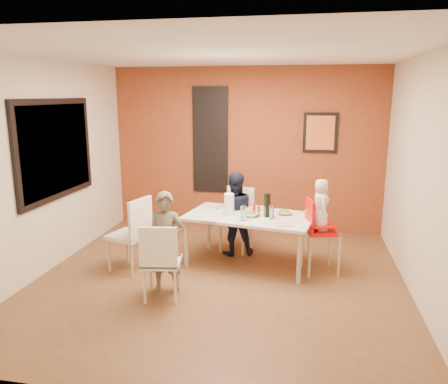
% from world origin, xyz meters
% --- Properties ---
extents(ground, '(4.50, 4.50, 0.00)m').
position_xyz_m(ground, '(0.00, 0.00, 0.00)').
color(ground, brown).
rests_on(ground, ground).
extents(ceiling, '(4.50, 4.50, 0.02)m').
position_xyz_m(ceiling, '(0.00, 0.00, 2.70)').
color(ceiling, white).
rests_on(ceiling, wall_back).
extents(wall_back, '(4.50, 0.02, 2.70)m').
position_xyz_m(wall_back, '(0.00, 2.25, 1.35)').
color(wall_back, beige).
rests_on(wall_back, ground).
extents(wall_front, '(4.50, 0.02, 2.70)m').
position_xyz_m(wall_front, '(0.00, -2.25, 1.35)').
color(wall_front, beige).
rests_on(wall_front, ground).
extents(wall_left, '(0.02, 4.50, 2.70)m').
position_xyz_m(wall_left, '(-2.25, 0.00, 1.35)').
color(wall_left, beige).
rests_on(wall_left, ground).
extents(wall_right, '(0.02, 4.50, 2.70)m').
position_xyz_m(wall_right, '(2.25, 0.00, 1.35)').
color(wall_right, beige).
rests_on(wall_right, ground).
extents(brick_accent_wall, '(4.50, 0.02, 2.70)m').
position_xyz_m(brick_accent_wall, '(0.00, 2.23, 1.35)').
color(brick_accent_wall, maroon).
rests_on(brick_accent_wall, ground).
extents(picture_window_frame, '(0.05, 1.70, 1.30)m').
position_xyz_m(picture_window_frame, '(-2.22, 0.20, 1.55)').
color(picture_window_frame, black).
rests_on(picture_window_frame, wall_left).
extents(picture_window_pane, '(0.02, 1.55, 1.15)m').
position_xyz_m(picture_window_pane, '(-2.21, 0.20, 1.55)').
color(picture_window_pane, black).
rests_on(picture_window_pane, wall_left).
extents(glassblock_strip, '(0.55, 0.03, 1.70)m').
position_xyz_m(glassblock_strip, '(-0.60, 2.21, 1.50)').
color(glassblock_strip, silver).
rests_on(glassblock_strip, wall_back).
extents(glassblock_surround, '(0.60, 0.03, 1.76)m').
position_xyz_m(glassblock_surround, '(-0.60, 2.21, 1.50)').
color(glassblock_surround, black).
rests_on(glassblock_surround, wall_back).
extents(art_print_frame, '(0.54, 0.03, 0.64)m').
position_xyz_m(art_print_frame, '(1.20, 2.21, 1.65)').
color(art_print_frame, black).
rests_on(art_print_frame, wall_back).
extents(art_print_canvas, '(0.44, 0.01, 0.54)m').
position_xyz_m(art_print_canvas, '(1.20, 2.19, 1.65)').
color(art_print_canvas, orange).
rests_on(art_print_canvas, wall_back).
extents(dining_table, '(1.78, 1.19, 0.69)m').
position_xyz_m(dining_table, '(0.29, 0.58, 0.63)').
color(dining_table, silver).
rests_on(dining_table, ground).
extents(chair_near, '(0.47, 0.47, 0.88)m').
position_xyz_m(chair_near, '(-0.53, -0.66, 0.49)').
color(chair_near, white).
rests_on(chair_near, ground).
extents(chair_far, '(0.50, 0.50, 0.91)m').
position_xyz_m(chair_far, '(0.04, 1.17, 0.51)').
color(chair_far, silver).
rests_on(chair_far, ground).
extents(chair_left, '(0.55, 0.55, 0.97)m').
position_xyz_m(chair_left, '(-1.14, 0.09, 0.54)').
color(chair_left, white).
rests_on(chair_left, ground).
extents(high_chair, '(0.49, 0.49, 0.96)m').
position_xyz_m(high_chair, '(1.18, 0.48, 0.58)').
color(high_chair, red).
rests_on(high_chair, ground).
extents(child_near, '(0.45, 0.31, 1.19)m').
position_xyz_m(child_near, '(-0.54, -0.42, 0.59)').
color(child_near, brown).
rests_on(child_near, ground).
extents(child_far, '(0.69, 0.61, 1.19)m').
position_xyz_m(child_far, '(0.02, 0.93, 0.60)').
color(child_far, black).
rests_on(child_far, ground).
extents(toddler, '(0.28, 0.36, 0.65)m').
position_xyz_m(toddler, '(1.20, 0.50, 0.89)').
color(toddler, silver).
rests_on(toddler, high_chair).
extents(plate_near_left, '(0.23, 0.23, 0.01)m').
position_xyz_m(plate_near_left, '(-0.17, 0.27, 0.69)').
color(plate_near_left, white).
rests_on(plate_near_left, dining_table).
extents(plate_far_mid, '(0.30, 0.30, 0.01)m').
position_xyz_m(plate_far_mid, '(0.35, 0.95, 0.69)').
color(plate_far_mid, white).
rests_on(plate_far_mid, dining_table).
extents(plate_near_right, '(0.25, 0.25, 0.01)m').
position_xyz_m(plate_near_right, '(0.76, 0.24, 0.69)').
color(plate_near_right, white).
rests_on(plate_near_right, dining_table).
extents(plate_far_left, '(0.21, 0.21, 0.01)m').
position_xyz_m(plate_far_left, '(-0.25, 0.96, 0.69)').
color(plate_far_left, white).
rests_on(plate_far_left, dining_table).
extents(salad_bowl_a, '(0.25, 0.25, 0.06)m').
position_xyz_m(salad_bowl_a, '(0.30, 0.53, 0.72)').
color(salad_bowl_a, white).
rests_on(salad_bowl_a, dining_table).
extents(salad_bowl_b, '(0.21, 0.21, 0.05)m').
position_xyz_m(salad_bowl_b, '(0.74, 0.70, 0.71)').
color(salad_bowl_b, silver).
rests_on(salad_bowl_b, dining_table).
extents(wine_bottle, '(0.08, 0.08, 0.31)m').
position_xyz_m(wine_bottle, '(0.53, 0.54, 0.84)').
color(wine_bottle, black).
rests_on(wine_bottle, dining_table).
extents(wine_glass_a, '(0.07, 0.07, 0.19)m').
position_xyz_m(wine_glass_a, '(0.24, 0.32, 0.78)').
color(wine_glass_a, white).
rests_on(wine_glass_a, dining_table).
extents(wine_glass_b, '(0.06, 0.06, 0.18)m').
position_xyz_m(wine_glass_b, '(0.59, 0.45, 0.78)').
color(wine_glass_b, silver).
rests_on(wine_glass_b, dining_table).
extents(paper_towel_roll, '(0.13, 0.13, 0.29)m').
position_xyz_m(paper_towel_roll, '(0.03, 0.52, 0.83)').
color(paper_towel_roll, white).
rests_on(paper_towel_roll, dining_table).
extents(condiment_red, '(0.04, 0.04, 0.15)m').
position_xyz_m(condiment_red, '(0.35, 0.60, 0.76)').
color(condiment_red, red).
rests_on(condiment_red, dining_table).
extents(condiment_green, '(0.04, 0.04, 0.14)m').
position_xyz_m(condiment_green, '(0.50, 0.52, 0.76)').
color(condiment_green, '#346C24').
rests_on(condiment_green, dining_table).
extents(condiment_brown, '(0.04, 0.04, 0.14)m').
position_xyz_m(condiment_brown, '(0.42, 0.54, 0.76)').
color(condiment_brown, brown).
rests_on(condiment_brown, dining_table).
extents(sippy_cup, '(0.06, 0.06, 0.11)m').
position_xyz_m(sippy_cup, '(1.03, 0.55, 0.74)').
color(sippy_cup, orange).
rests_on(sippy_cup, dining_table).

